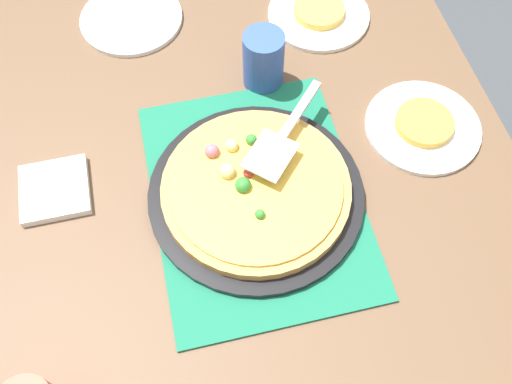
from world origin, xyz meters
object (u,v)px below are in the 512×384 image
(plate_side, at_px, (131,19))
(plate_near_left, at_px, (423,127))
(plate_far_right, at_px, (319,15))
(served_slice_left, at_px, (424,123))
(cup_near, at_px, (263,60))
(pizza_server, at_px, (283,135))
(served_slice_right, at_px, (319,10))
(pizza_pan, at_px, (256,194))
(napkin_stack, at_px, (55,190))
(pizza, at_px, (255,187))

(plate_side, bearing_deg, plate_near_left, -129.27)
(plate_far_right, height_order, served_slice_left, served_slice_left)
(plate_far_right, bearing_deg, cup_near, 133.29)
(plate_side, relative_size, pizza_server, 1.10)
(served_slice_right, relative_size, cup_near, 0.92)
(pizza_pan, height_order, served_slice_left, served_slice_left)
(served_slice_right, xyz_separation_m, cup_near, (-0.15, 0.16, 0.04))
(pizza_pan, height_order, cup_near, cup_near)
(plate_far_right, xyz_separation_m, served_slice_left, (-0.33, -0.11, 0.01))
(plate_near_left, height_order, served_slice_left, served_slice_left)
(plate_side, height_order, pizza_server, pizza_server)
(plate_far_right, bearing_deg, napkin_stack, 118.70)
(napkin_stack, bearing_deg, pizza, -104.68)
(pizza_pan, xyz_separation_m, plate_near_left, (0.08, -0.34, -0.01))
(served_slice_right, bearing_deg, napkin_stack, 118.70)
(cup_near, bearing_deg, plate_side, 45.87)
(cup_near, height_order, napkin_stack, cup_near)
(plate_side, distance_m, napkin_stack, 0.44)
(pizza_pan, height_order, pizza, pizza)
(plate_far_right, distance_m, served_slice_right, 0.01)
(cup_near, bearing_deg, served_slice_left, -124.33)
(pizza_pan, height_order, napkin_stack, pizza_pan)
(pizza_pan, xyz_separation_m, plate_far_right, (0.41, -0.24, -0.01))
(pizza_server, bearing_deg, plate_far_right, -26.62)
(plate_near_left, relative_size, plate_side, 1.00)
(plate_side, xyz_separation_m, served_slice_right, (-0.08, -0.40, 0.01))
(plate_far_right, relative_size, plate_side, 1.00)
(pizza_pan, distance_m, plate_near_left, 0.35)
(plate_side, bearing_deg, served_slice_right, -101.41)
(plate_far_right, bearing_deg, served_slice_left, -161.90)
(plate_side, xyz_separation_m, pizza_server, (-0.42, -0.23, 0.07))
(pizza_pan, relative_size, plate_near_left, 1.73)
(served_slice_left, bearing_deg, plate_near_left, 0.00)
(served_slice_right, distance_m, cup_near, 0.22)
(pizza_pan, relative_size, pizza_server, 1.91)
(cup_near, xyz_separation_m, pizza_server, (-0.19, 0.01, 0.01))
(plate_near_left, bearing_deg, plate_side, 50.73)
(pizza_pan, relative_size, plate_far_right, 1.73)
(served_slice_left, height_order, served_slice_right, same)
(served_slice_left, bearing_deg, napkin_stack, 88.68)
(plate_side, xyz_separation_m, served_slice_left, (-0.41, -0.51, 0.01))
(served_slice_left, bearing_deg, plate_far_right, 18.10)
(pizza, xyz_separation_m, pizza_server, (0.07, -0.07, 0.04))
(pizza_pan, distance_m, served_slice_left, 0.35)
(cup_near, bearing_deg, pizza_pan, 163.87)
(served_slice_right, bearing_deg, served_slice_left, -161.90)
(pizza, xyz_separation_m, served_slice_right, (0.41, -0.24, -0.02))
(pizza, xyz_separation_m, plate_far_right, (0.41, -0.24, -0.03))
(pizza, relative_size, napkin_stack, 2.75)
(served_slice_left, distance_m, served_slice_right, 0.35)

